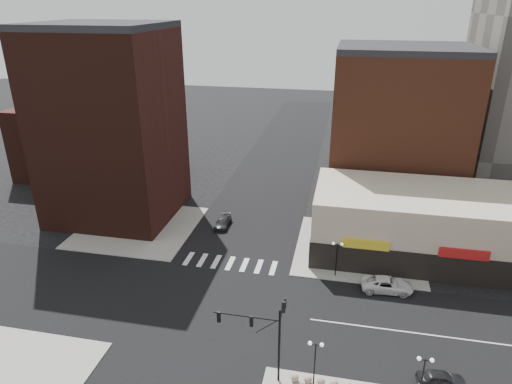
# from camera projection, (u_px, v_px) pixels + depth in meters

# --- Properties ---
(ground) EXTENTS (240.00, 240.00, 0.00)m
(ground) POSITION_uv_depth(u_px,v_px,m) (210.00, 306.00, 45.69)
(ground) COLOR black
(ground) RESTS_ON ground
(road_ew) EXTENTS (200.00, 14.00, 0.02)m
(road_ew) POSITION_uv_depth(u_px,v_px,m) (210.00, 306.00, 45.68)
(road_ew) COLOR black
(road_ew) RESTS_ON ground
(road_ns) EXTENTS (14.00, 200.00, 0.02)m
(road_ns) POSITION_uv_depth(u_px,v_px,m) (210.00, 306.00, 45.68)
(road_ns) COLOR black
(road_ns) RESTS_ON ground
(sidewalk_nw) EXTENTS (15.00, 15.00, 0.12)m
(sidewalk_nw) POSITION_uv_depth(u_px,v_px,m) (139.00, 227.00, 61.43)
(sidewalk_nw) COLOR gray
(sidewalk_nw) RESTS_ON ground
(sidewalk_ne) EXTENTS (15.00, 15.00, 0.12)m
(sidewalk_ne) POSITION_uv_depth(u_px,v_px,m) (358.00, 249.00, 56.03)
(sidewalk_ne) COLOR gray
(sidewalk_ne) RESTS_ON ground
(building_nw) EXTENTS (16.00, 15.00, 25.00)m
(building_nw) POSITION_uv_depth(u_px,v_px,m) (111.00, 128.00, 61.01)
(building_nw) COLOR #351711
(building_nw) RESTS_ON ground
(building_nw_low) EXTENTS (20.00, 18.00, 12.00)m
(building_nw_low) POSITION_uv_depth(u_px,v_px,m) (91.00, 137.00, 79.94)
(building_nw_low) COLOR #351711
(building_nw_low) RESTS_ON ground
(building_ne_midrise) EXTENTS (18.00, 15.00, 22.00)m
(building_ne_midrise) POSITION_uv_depth(u_px,v_px,m) (397.00, 132.00, 64.43)
(building_ne_midrise) COLOR brown
(building_ne_midrise) RESTS_ON ground
(building_ne_row) EXTENTS (24.20, 12.20, 8.00)m
(building_ne_row) POSITION_uv_depth(u_px,v_px,m) (416.00, 229.00, 54.00)
(building_ne_row) COLOR #C1B399
(building_ne_row) RESTS_ON ground
(traffic_signal) EXTENTS (5.59, 3.09, 7.77)m
(traffic_signal) POSITION_uv_depth(u_px,v_px,m) (268.00, 327.00, 35.34)
(traffic_signal) COLOR black
(traffic_signal) RESTS_ON ground
(street_lamp_se_a) EXTENTS (1.22, 0.32, 4.16)m
(street_lamp_se_a) POSITION_uv_depth(u_px,v_px,m) (315.00, 352.00, 35.14)
(street_lamp_se_a) COLOR black
(street_lamp_se_a) RESTS_ON sidewalk_se
(street_lamp_se_b) EXTENTS (1.22, 0.32, 4.16)m
(street_lamp_se_b) POSITION_uv_depth(u_px,v_px,m) (424.00, 368.00, 33.65)
(street_lamp_se_b) COLOR black
(street_lamp_se_b) RESTS_ON sidewalk_se
(street_lamp_ne) EXTENTS (1.22, 0.32, 4.16)m
(street_lamp_ne) POSITION_uv_depth(u_px,v_px,m) (337.00, 250.00, 49.37)
(street_lamp_ne) COLOR black
(street_lamp_ne) RESTS_ON sidewalk_ne
(white_suv) EXTENTS (5.51, 2.81, 1.49)m
(white_suv) POSITION_uv_depth(u_px,v_px,m) (387.00, 284.00, 47.89)
(white_suv) COLOR white
(white_suv) RESTS_ON ground
(dark_sedan_east) EXTENTS (3.91, 1.96, 1.28)m
(dark_sedan_east) POSITION_uv_depth(u_px,v_px,m) (441.00, 379.00, 36.14)
(dark_sedan_east) COLOR black
(dark_sedan_east) RESTS_ON ground
(dark_sedan_north) EXTENTS (1.78, 4.26, 1.23)m
(dark_sedan_north) POSITION_uv_depth(u_px,v_px,m) (223.00, 222.00, 61.49)
(dark_sedan_north) COLOR black
(dark_sedan_north) RESTS_ON ground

